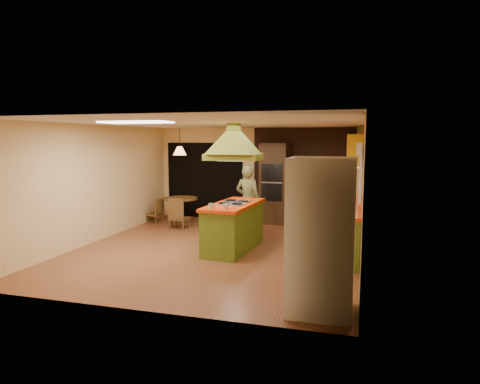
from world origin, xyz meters
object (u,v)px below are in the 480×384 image
(kitchen_island, at_px, (234,226))
(canister_large, at_px, (345,193))
(refrigerator, at_px, (321,236))
(wall_oven, at_px, (274,183))
(man, at_px, (248,200))
(dining_table, at_px, (181,205))

(kitchen_island, relative_size, canister_large, 8.74)
(refrigerator, xyz_separation_m, wall_oven, (-1.73, 5.60, 0.07))
(canister_large, bearing_deg, refrigerator, -91.91)
(kitchen_island, distance_m, wall_oven, 2.97)
(kitchen_island, distance_m, refrigerator, 3.37)
(man, bearing_deg, canister_large, -165.97)
(dining_table, height_order, canister_large, canister_large)
(kitchen_island, height_order, canister_large, canister_large)
(man, xyz_separation_m, refrigerator, (2.00, -3.98, 0.17))
(canister_large, bearing_deg, man, -176.26)
(refrigerator, relative_size, dining_table, 2.21)
(kitchen_island, distance_m, man, 1.33)
(kitchen_island, height_order, dining_table, kitchen_island)
(man, distance_m, wall_oven, 1.66)
(refrigerator, bearing_deg, dining_table, 129.50)
(kitchen_island, relative_size, man, 1.18)
(refrigerator, bearing_deg, canister_large, 87.96)
(kitchen_island, xyz_separation_m, refrigerator, (1.95, -2.69, 0.51))
(kitchen_island, xyz_separation_m, wall_oven, (0.22, 2.91, 0.58))
(man, bearing_deg, refrigerator, 127.03)
(kitchen_island, xyz_separation_m, canister_large, (2.09, 1.42, 0.56))
(wall_oven, xyz_separation_m, dining_table, (-2.36, -0.66, -0.58))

